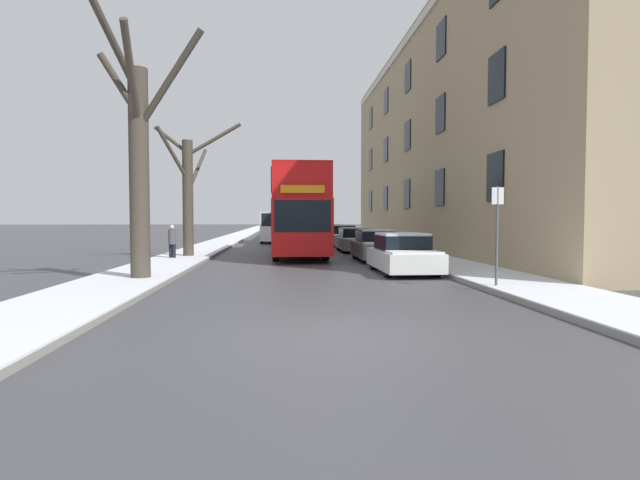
% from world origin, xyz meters
% --- Properties ---
extents(ground_plane, '(320.00, 320.00, 0.00)m').
position_xyz_m(ground_plane, '(0.00, 0.00, 0.00)').
color(ground_plane, '#424247').
extents(sidewalk_left, '(2.62, 130.00, 0.16)m').
position_xyz_m(sidewalk_left, '(-5.61, 53.00, 0.08)').
color(sidewalk_left, gray).
rests_on(sidewalk_left, ground).
extents(sidewalk_right, '(2.62, 130.00, 0.16)m').
position_xyz_m(sidewalk_right, '(5.61, 53.00, 0.08)').
color(sidewalk_right, gray).
rests_on(sidewalk_right, ground).
extents(terrace_facade_right, '(9.10, 36.85, 13.66)m').
position_xyz_m(terrace_facade_right, '(11.42, 22.97, 6.83)').
color(terrace_facade_right, tan).
rests_on(terrace_facade_right, ground).
extents(bare_tree_left_0, '(3.17, 2.67, 7.85)m').
position_xyz_m(bare_tree_left_0, '(-5.18, 7.10, 3.70)').
color(bare_tree_left_0, '#423A30').
rests_on(bare_tree_left_0, ground).
extents(bare_tree_left_1, '(4.20, 3.97, 6.48)m').
position_xyz_m(bare_tree_left_1, '(-5.39, 16.07, 3.24)').
color(bare_tree_left_1, '#423A30').
rests_on(bare_tree_left_1, ground).
extents(double_decker_bus, '(2.61, 10.08, 4.32)m').
position_xyz_m(double_decker_bus, '(-0.14, 17.47, 2.44)').
color(double_decker_bus, red).
rests_on(double_decker_bus, ground).
extents(parked_car_0, '(1.84, 4.21, 1.41)m').
position_xyz_m(parked_car_0, '(3.23, 9.20, 0.65)').
color(parked_car_0, silver).
rests_on(parked_car_0, ground).
extents(parked_car_1, '(1.68, 4.01, 1.42)m').
position_xyz_m(parked_car_1, '(3.23, 14.43, 0.66)').
color(parked_car_1, slate).
rests_on(parked_car_1, ground).
extents(parked_car_2, '(1.82, 4.39, 1.39)m').
position_xyz_m(parked_car_2, '(3.23, 20.77, 0.65)').
color(parked_car_2, slate).
rests_on(parked_car_2, ground).
extents(parked_car_3, '(1.71, 4.52, 1.50)m').
position_xyz_m(parked_car_3, '(3.23, 26.24, 0.68)').
color(parked_car_3, slate).
rests_on(parked_car_3, ground).
extents(parked_car_4, '(1.85, 3.96, 1.46)m').
position_xyz_m(parked_car_4, '(3.23, 32.59, 0.67)').
color(parked_car_4, black).
rests_on(parked_car_4, ground).
extents(oncoming_van, '(2.01, 5.08, 2.41)m').
position_xyz_m(oncoming_van, '(-1.59, 31.61, 1.30)').
color(oncoming_van, white).
rests_on(oncoming_van, ground).
extents(pedestrian_left_sidewalk, '(0.35, 0.35, 1.63)m').
position_xyz_m(pedestrian_left_sidewalk, '(-5.90, 14.83, 0.89)').
color(pedestrian_left_sidewalk, black).
rests_on(pedestrian_left_sidewalk, ground).
extents(street_sign_post, '(0.32, 0.07, 2.75)m').
position_xyz_m(street_sign_post, '(4.61, 4.65, 1.57)').
color(street_sign_post, '#4C4F54').
rests_on(street_sign_post, ground).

